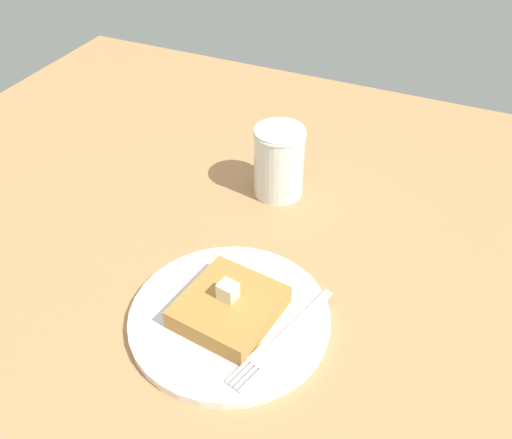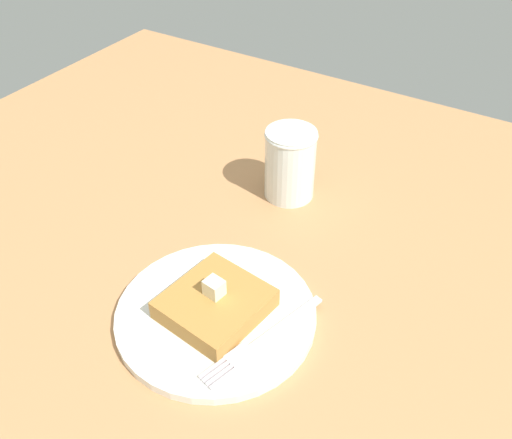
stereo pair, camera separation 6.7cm
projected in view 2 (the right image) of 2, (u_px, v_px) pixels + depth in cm
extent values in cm
cube|color=#B37C4E|center=(203.00, 292.00, 66.32)|extent=(113.93, 113.93, 2.41)
cylinder|color=silver|center=(216.00, 314.00, 61.38)|extent=(21.59, 21.59, 1.04)
torus|color=navy|center=(216.00, 314.00, 61.30)|extent=(21.59, 21.59, 0.80)
cube|color=#AD7736|center=(215.00, 304.00, 60.32)|extent=(10.72, 11.22, 2.29)
cube|color=#F1EBC5|center=(214.00, 288.00, 59.26)|extent=(2.15, 1.99, 1.91)
cube|color=silver|center=(287.00, 323.00, 59.59)|extent=(3.59, 9.87, 0.36)
cube|color=silver|center=(241.00, 356.00, 56.24)|extent=(2.88, 3.29, 0.36)
cube|color=silver|center=(223.00, 379.00, 54.20)|extent=(1.18, 3.17, 0.36)
cube|color=silver|center=(219.00, 376.00, 54.52)|extent=(1.18, 3.17, 0.36)
cube|color=silver|center=(216.00, 372.00, 54.83)|extent=(1.18, 3.17, 0.36)
cube|color=silver|center=(212.00, 368.00, 55.14)|extent=(1.18, 3.17, 0.36)
cylinder|color=#481D07|center=(288.00, 168.00, 76.51)|extent=(6.22, 6.22, 8.30)
cylinder|color=silver|center=(288.00, 163.00, 76.02)|extent=(6.76, 6.76, 9.86)
torus|color=silver|center=(290.00, 134.00, 73.17)|extent=(6.99, 6.99, 0.50)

